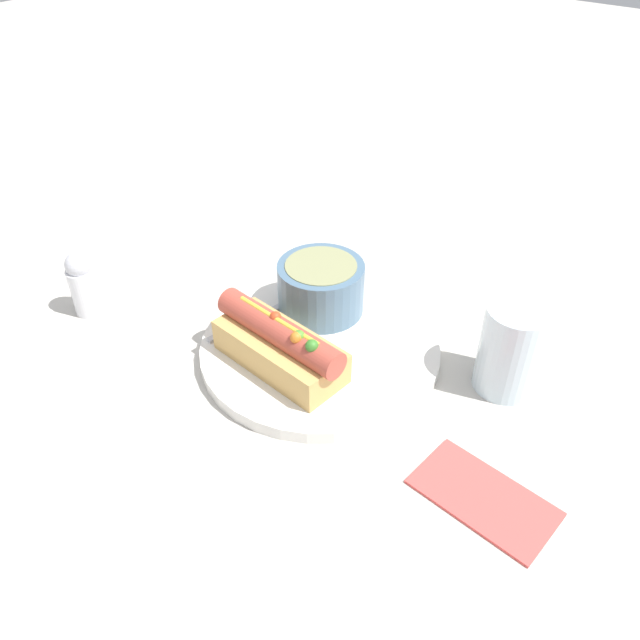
# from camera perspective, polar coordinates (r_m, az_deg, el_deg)

# --- Properties ---
(ground_plane) EXTENTS (4.00, 4.00, 0.00)m
(ground_plane) POSITION_cam_1_polar(r_m,az_deg,el_deg) (0.68, 0.00, -3.09)
(ground_plane) COLOR #BCB7AD
(dinner_plate) EXTENTS (0.26, 0.26, 0.01)m
(dinner_plate) POSITION_cam_1_polar(r_m,az_deg,el_deg) (0.68, 0.00, -2.63)
(dinner_plate) COLOR white
(dinner_plate) RESTS_ON ground_plane
(hot_dog) EXTENTS (0.16, 0.07, 0.06)m
(hot_dog) POSITION_cam_1_polar(r_m,az_deg,el_deg) (0.63, -3.69, -2.29)
(hot_dog) COLOR tan
(hot_dog) RESTS_ON dinner_plate
(soup_bowl) EXTENTS (0.10, 0.10, 0.06)m
(soup_bowl) POSITION_cam_1_polar(r_m,az_deg,el_deg) (0.70, 0.08, 3.21)
(soup_bowl) COLOR slate
(soup_bowl) RESTS_ON dinner_plate
(spoon) EXTENTS (0.05, 0.15, 0.01)m
(spoon) POSITION_cam_1_polar(r_m,az_deg,el_deg) (0.73, -2.67, 1.81)
(spoon) COLOR #B7B7BC
(spoon) RESTS_ON dinner_plate
(drinking_glass) EXTENTS (0.06, 0.06, 0.10)m
(drinking_glass) POSITION_cam_1_polar(r_m,az_deg,el_deg) (0.64, 17.09, -2.53)
(drinking_glass) COLOR silver
(drinking_glass) RESTS_ON ground_plane
(napkin) EXTENTS (0.12, 0.07, 0.01)m
(napkin) POSITION_cam_1_polar(r_m,az_deg,el_deg) (0.57, 14.75, -15.34)
(napkin) COLOR #E04C47
(napkin) RESTS_ON ground_plane
(salt_shaker) EXTENTS (0.03, 0.03, 0.08)m
(salt_shaker) POSITION_cam_1_polar(r_m,az_deg,el_deg) (0.77, -20.82, 3.14)
(salt_shaker) COLOR silver
(salt_shaker) RESTS_ON ground_plane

